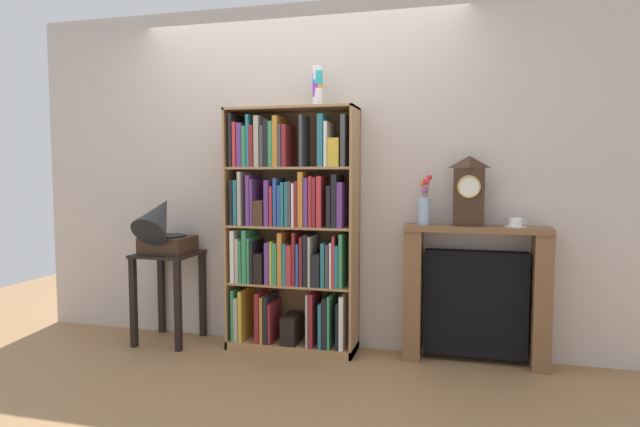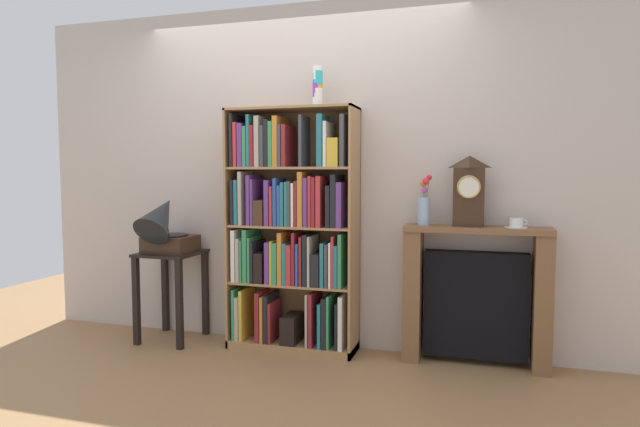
{
  "view_description": "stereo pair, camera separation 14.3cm",
  "coord_description": "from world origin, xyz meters",
  "px_view_note": "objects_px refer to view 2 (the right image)",
  "views": [
    {
      "loc": [
        1.22,
        -3.71,
        1.34
      ],
      "look_at": [
        0.22,
        0.1,
        1.03
      ],
      "focal_mm": 30.34,
      "sensor_mm": 36.0,
      "label": 1
    },
    {
      "loc": [
        1.36,
        -3.67,
        1.34
      ],
      "look_at": [
        0.22,
        0.1,
        1.03
      ],
      "focal_mm": 30.34,
      "sensor_mm": 36.0,
      "label": 2
    }
  ],
  "objects_px": {
    "bookshelf": "(290,236)",
    "side_table_left": "(171,277)",
    "fireplace_mantel": "(476,297)",
    "mantel_clock": "(469,191)",
    "flower_vase": "(424,206)",
    "cup_stack": "(318,87)",
    "gramophone": "(164,226)",
    "teacup_with_saucer": "(516,223)"
  },
  "relations": [
    {
      "from": "bookshelf",
      "to": "side_table_left",
      "type": "xyz_separation_m",
      "value": [
        -0.98,
        -0.06,
        -0.36
      ]
    },
    {
      "from": "fireplace_mantel",
      "to": "mantel_clock",
      "type": "height_order",
      "value": "mantel_clock"
    },
    {
      "from": "flower_vase",
      "to": "side_table_left",
      "type": "bearing_deg",
      "value": -176.95
    },
    {
      "from": "cup_stack",
      "to": "mantel_clock",
      "type": "height_order",
      "value": "cup_stack"
    },
    {
      "from": "bookshelf",
      "to": "mantel_clock",
      "type": "bearing_deg",
      "value": 1.97
    },
    {
      "from": "cup_stack",
      "to": "fireplace_mantel",
      "type": "distance_m",
      "value": 1.86
    },
    {
      "from": "gramophone",
      "to": "teacup_with_saucer",
      "type": "bearing_deg",
      "value": 4.26
    },
    {
      "from": "bookshelf",
      "to": "gramophone",
      "type": "relative_size",
      "value": 3.5
    },
    {
      "from": "gramophone",
      "to": "fireplace_mantel",
      "type": "xyz_separation_m",
      "value": [
        2.32,
        0.21,
        -0.44
      ]
    },
    {
      "from": "cup_stack",
      "to": "fireplace_mantel",
      "type": "xyz_separation_m",
      "value": [
        1.13,
        0.04,
        -1.48
      ]
    },
    {
      "from": "flower_vase",
      "to": "teacup_with_saucer",
      "type": "distance_m",
      "value": 0.62
    },
    {
      "from": "cup_stack",
      "to": "side_table_left",
      "type": "relative_size",
      "value": 0.42
    },
    {
      "from": "cup_stack",
      "to": "mantel_clock",
      "type": "bearing_deg",
      "value": 1.11
    },
    {
      "from": "cup_stack",
      "to": "side_table_left",
      "type": "height_order",
      "value": "cup_stack"
    },
    {
      "from": "bookshelf",
      "to": "fireplace_mantel",
      "type": "relative_size",
      "value": 1.85
    },
    {
      "from": "mantel_clock",
      "to": "teacup_with_saucer",
      "type": "distance_m",
      "value": 0.38
    },
    {
      "from": "cup_stack",
      "to": "flower_vase",
      "type": "xyz_separation_m",
      "value": [
        0.77,
        0.02,
        -0.85
      ]
    },
    {
      "from": "flower_vase",
      "to": "bookshelf",
      "type": "bearing_deg",
      "value": -177.44
    },
    {
      "from": "mantel_clock",
      "to": "side_table_left",
      "type": "bearing_deg",
      "value": -177.35
    },
    {
      "from": "cup_stack",
      "to": "teacup_with_saucer",
      "type": "bearing_deg",
      "value": 0.96
    },
    {
      "from": "bookshelf",
      "to": "teacup_with_saucer",
      "type": "height_order",
      "value": "bookshelf"
    },
    {
      "from": "cup_stack",
      "to": "mantel_clock",
      "type": "distance_m",
      "value": 1.3
    },
    {
      "from": "cup_stack",
      "to": "side_table_left",
      "type": "bearing_deg",
      "value": -175.97
    },
    {
      "from": "cup_stack",
      "to": "teacup_with_saucer",
      "type": "xyz_separation_m",
      "value": [
        1.38,
        0.02,
        -0.96
      ]
    },
    {
      "from": "fireplace_mantel",
      "to": "mantel_clock",
      "type": "xyz_separation_m",
      "value": [
        -0.06,
        -0.02,
        0.73
      ]
    },
    {
      "from": "gramophone",
      "to": "fireplace_mantel",
      "type": "bearing_deg",
      "value": 5.18
    },
    {
      "from": "gramophone",
      "to": "fireplace_mantel",
      "type": "height_order",
      "value": "gramophone"
    },
    {
      "from": "bookshelf",
      "to": "fireplace_mantel",
      "type": "height_order",
      "value": "bookshelf"
    },
    {
      "from": "cup_stack",
      "to": "fireplace_mantel",
      "type": "relative_size",
      "value": 0.3
    },
    {
      "from": "fireplace_mantel",
      "to": "side_table_left",
      "type": "bearing_deg",
      "value": -176.89
    },
    {
      "from": "side_table_left",
      "to": "teacup_with_saucer",
      "type": "xyz_separation_m",
      "value": [
        2.57,
        0.11,
        0.49
      ]
    },
    {
      "from": "gramophone",
      "to": "mantel_clock",
      "type": "relative_size",
      "value": 1.07
    },
    {
      "from": "gramophone",
      "to": "side_table_left",
      "type": "bearing_deg",
      "value": 90.0
    },
    {
      "from": "cup_stack",
      "to": "gramophone",
      "type": "distance_m",
      "value": 1.58
    },
    {
      "from": "fireplace_mantel",
      "to": "teacup_with_saucer",
      "type": "xyz_separation_m",
      "value": [
        0.25,
        -0.02,
        0.52
      ]
    },
    {
      "from": "gramophone",
      "to": "teacup_with_saucer",
      "type": "xyz_separation_m",
      "value": [
        2.57,
        0.19,
        0.07
      ]
    },
    {
      "from": "gramophone",
      "to": "flower_vase",
      "type": "bearing_deg",
      "value": 5.5
    },
    {
      "from": "mantel_clock",
      "to": "teacup_with_saucer",
      "type": "xyz_separation_m",
      "value": [
        0.31,
        0.0,
        -0.21
      ]
    },
    {
      "from": "bookshelf",
      "to": "cup_stack",
      "type": "xyz_separation_m",
      "value": [
        0.21,
        0.02,
        1.09
      ]
    },
    {
      "from": "bookshelf",
      "to": "teacup_with_saucer",
      "type": "relative_size",
      "value": 12.12
    },
    {
      "from": "fireplace_mantel",
      "to": "flower_vase",
      "type": "bearing_deg",
      "value": -176.56
    },
    {
      "from": "fireplace_mantel",
      "to": "mantel_clock",
      "type": "relative_size",
      "value": 2.03
    }
  ]
}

